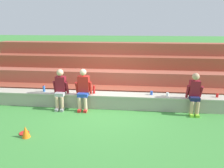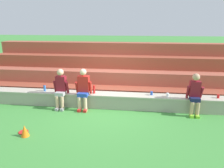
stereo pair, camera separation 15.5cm
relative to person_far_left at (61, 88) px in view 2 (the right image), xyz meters
name	(u,v)px [view 2 (the right image)]	position (x,y,z in m)	size (l,w,h in m)	color
ground_plane	(102,109)	(1.38, 0.04, -0.71)	(80.00, 80.00, 0.00)	#428E3D
stone_seating_wall	(103,100)	(1.38, 0.27, -0.46)	(8.03, 0.51, 0.48)	#A8A08E
brick_bleachers	(110,73)	(1.38, 2.14, 0.02)	(9.94, 2.42, 1.97)	#99422E
person_far_left	(61,88)	(0.00, 0.00, 0.00)	(0.50, 0.51, 1.34)	#DBAD89
person_left_of_center	(83,88)	(0.77, 0.02, 0.01)	(0.55, 0.52, 1.36)	beige
person_center	(195,93)	(4.30, 0.00, -0.01)	(0.49, 0.51, 1.31)	tan
water_bottle_mid_right	(94,89)	(1.08, 0.25, -0.10)	(0.08, 0.08, 0.28)	red
water_bottle_near_left	(45,88)	(-0.69, 0.27, -0.12)	(0.08, 0.08, 0.23)	blue
plastic_cup_left_end	(152,93)	(3.01, 0.31, -0.17)	(0.08, 0.08, 0.12)	blue
plastic_cup_middle	(168,95)	(3.52, 0.23, -0.17)	(0.09, 0.09, 0.12)	white
plastic_cup_right_end	(218,96)	(5.10, 0.28, -0.17)	(0.08, 0.08, 0.12)	red
frisbee	(23,132)	(-0.43, -1.73, -0.71)	(0.25, 0.25, 0.02)	red
sports_cone	(25,131)	(-0.28, -1.90, -0.56)	(0.21, 0.21, 0.30)	orange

